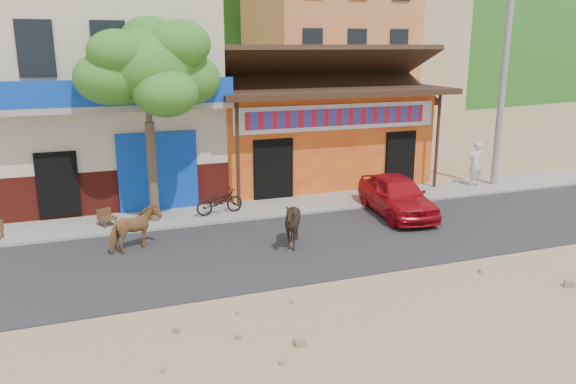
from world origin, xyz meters
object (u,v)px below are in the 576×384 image
(red_car, at_px, (397,195))
(scooter, at_px, (219,201))
(cafe_chair_right, at_px, (106,211))
(cow_tan, at_px, (135,229))
(pedestrian, at_px, (475,164))
(cow_dark, at_px, (292,224))
(utility_pole, at_px, (503,78))
(tree, at_px, (149,122))

(red_car, relative_size, scooter, 2.44)
(red_car, bearing_deg, cafe_chair_right, 175.60)
(cow_tan, relative_size, pedestrian, 0.82)
(cafe_chair_right, bearing_deg, cow_dark, -62.19)
(red_car, bearing_deg, cow_tan, -170.09)
(utility_pole, xyz_separation_m, cow_dark, (-9.63, -3.67, -3.42))
(cow_tan, bearing_deg, cafe_chair_right, -13.78)
(utility_pole, height_order, cow_tan, utility_pole)
(tree, height_order, cafe_chair_right, tree)
(cow_tan, bearing_deg, cow_dark, -136.69)
(utility_pole, xyz_separation_m, pedestrian, (-0.86, 0.08, -3.16))
(tree, bearing_deg, pedestrian, 1.32)
(utility_pole, distance_m, cafe_chair_right, 14.64)
(cow_tan, height_order, scooter, cow_tan)
(cow_dark, distance_m, red_car, 4.50)
(utility_pole, height_order, scooter, utility_pole)
(tree, bearing_deg, red_car, -13.66)
(cow_tan, distance_m, scooter, 3.57)
(cow_tan, relative_size, scooter, 0.90)
(cow_dark, relative_size, cafe_chair_right, 1.43)
(tree, relative_size, utility_pole, 0.75)
(utility_pole, relative_size, cow_tan, 5.80)
(scooter, distance_m, cafe_chair_right, 3.40)
(cow_dark, height_order, pedestrian, pedestrian)
(red_car, height_order, pedestrian, pedestrian)
(cow_dark, relative_size, red_car, 0.35)
(cow_dark, xyz_separation_m, cafe_chair_right, (-4.57, 3.39, -0.12))
(utility_pole, height_order, cafe_chair_right, utility_pole)
(utility_pole, relative_size, scooter, 5.21)
(utility_pole, distance_m, cow_dark, 10.86)
(cow_dark, bearing_deg, cow_tan, -128.70)
(utility_pole, distance_m, red_car, 6.75)
(utility_pole, relative_size, cafe_chair_right, 8.61)
(utility_pole, xyz_separation_m, scooter, (-10.80, -0.23, -3.60))
(cow_dark, bearing_deg, pedestrian, 91.55)
(pedestrian, distance_m, cafe_chair_right, 13.35)
(pedestrian, xyz_separation_m, cafe_chair_right, (-13.34, -0.35, -0.38))
(cafe_chair_right, bearing_deg, tree, -22.57)
(cow_dark, height_order, cafe_chair_right, cow_dark)
(cow_dark, bearing_deg, cafe_chair_right, -148.14)
(cow_tan, height_order, red_car, red_car)
(tree, bearing_deg, cow_dark, -47.58)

